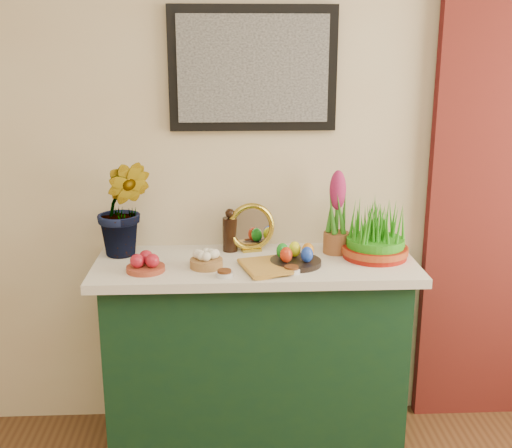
{
  "coord_description": "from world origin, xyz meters",
  "views": [
    {
      "loc": [
        -0.14,
        -0.65,
        1.79
      ],
      "look_at": [
        -0.01,
        1.95,
        1.07
      ],
      "focal_mm": 45.0,
      "sensor_mm": 36.0,
      "label": 1
    }
  ],
  "objects_px": {
    "sideboard": "(255,357)",
    "wheatgrass_sabzeh": "(376,235)",
    "mirror": "(251,228)",
    "hyacinth_green": "(123,193)",
    "book": "(245,269)"
  },
  "relations": [
    {
      "from": "hyacinth_green",
      "to": "mirror",
      "type": "relative_size",
      "value": 2.54
    },
    {
      "from": "hyacinth_green",
      "to": "wheatgrass_sabzeh",
      "type": "bearing_deg",
      "value": 0.21
    },
    {
      "from": "book",
      "to": "wheatgrass_sabzeh",
      "type": "distance_m",
      "value": 0.61
    },
    {
      "from": "mirror",
      "to": "book",
      "type": "bearing_deg",
      "value": -97.61
    },
    {
      "from": "sideboard",
      "to": "mirror",
      "type": "xyz_separation_m",
      "value": [
        -0.01,
        0.15,
        0.57
      ]
    },
    {
      "from": "sideboard",
      "to": "wheatgrass_sabzeh",
      "type": "height_order",
      "value": "wheatgrass_sabzeh"
    },
    {
      "from": "sideboard",
      "to": "mirror",
      "type": "distance_m",
      "value": 0.59
    },
    {
      "from": "hyacinth_green",
      "to": "wheatgrass_sabzeh",
      "type": "relative_size",
      "value": 1.96
    },
    {
      "from": "book",
      "to": "mirror",
      "type": "bearing_deg",
      "value": 67.39
    },
    {
      "from": "hyacinth_green",
      "to": "mirror",
      "type": "bearing_deg",
      "value": 9.16
    },
    {
      "from": "hyacinth_green",
      "to": "wheatgrass_sabzeh",
      "type": "height_order",
      "value": "hyacinth_green"
    },
    {
      "from": "sideboard",
      "to": "mirror",
      "type": "bearing_deg",
      "value": 94.53
    },
    {
      "from": "mirror",
      "to": "wheatgrass_sabzeh",
      "type": "distance_m",
      "value": 0.56
    },
    {
      "from": "hyacinth_green",
      "to": "mirror",
      "type": "distance_m",
      "value": 0.59
    },
    {
      "from": "sideboard",
      "to": "book",
      "type": "xyz_separation_m",
      "value": [
        -0.05,
        -0.15,
        0.48
      ]
    }
  ]
}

